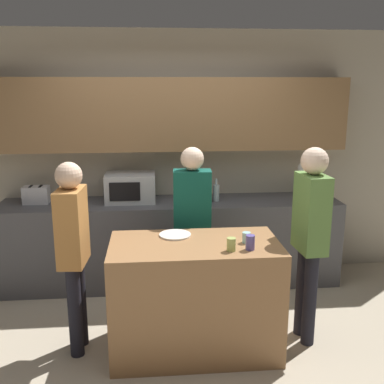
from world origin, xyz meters
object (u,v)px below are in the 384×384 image
plate_on_island (175,235)px  cup_2 (250,242)px  microwave (130,187)px  bottle_2 (216,193)px  toaster (36,195)px  cup_1 (246,237)px  person_center (73,243)px  person_left (310,229)px  cup_0 (231,244)px  person_right (192,218)px  bottle_0 (198,193)px  potted_plant (303,180)px  bottle_1 (207,192)px

plate_on_island → cup_2: bearing=-34.0°
microwave → plate_on_island: (0.41, -1.18, -0.14)m
microwave → bottle_2: size_ratio=2.15×
toaster → cup_1: toaster is taller
bottle_2 → person_center: (-1.30, -1.21, -0.08)m
plate_on_island → person_left: size_ratio=0.16×
cup_0 → person_center: 1.23m
cup_0 → person_center: (-1.20, 0.27, -0.05)m
microwave → toaster: size_ratio=2.00×
bottle_2 → cup_0: size_ratio=2.39×
plate_on_island → person_left: 1.10m
person_center → person_right: (0.98, 0.55, 0.02)m
bottle_2 → cup_2: size_ratio=2.13×
cup_0 → cup_1: cup_0 is taller
bottle_0 → microwave: bearing=167.9°
toaster → person_right: 1.74m
plate_on_island → person_right: size_ratio=0.16×
bottle_2 → person_center: person_center is taller
potted_plant → cup_2: size_ratio=3.47×
cup_2 → bottle_1: bearing=96.0°
bottle_0 → cup_2: size_ratio=2.55×
plate_on_island → person_left: person_left is taller
person_left → bottle_0: bearing=31.0°
person_left → person_center: 1.90m
toaster → cup_0: size_ratio=2.57×
bottle_2 → plate_on_island: bottle_2 is taller
potted_plant → bottle_0: 1.18m
bottle_2 → person_right: size_ratio=0.15×
microwave → cup_2: 1.82m
cup_0 → cup_2: (0.15, 0.01, 0.01)m
toaster → person_left: 2.80m
bottle_0 → plate_on_island: size_ratio=1.12×
bottle_0 → person_right: bearing=-101.2°
cup_1 → cup_2: (-0.00, -0.15, 0.01)m
microwave → potted_plant: size_ratio=1.32×
bottle_1 → plate_on_island: bearing=-110.8°
bottle_2 → person_center: size_ratio=0.15×
bottle_1 → microwave: bearing=170.6°
bottle_1 → cup_1: bottle_1 is taller
microwave → cup_2: size_ratio=4.57×
toaster → person_right: bearing=-25.5°
microwave → bottle_2: 0.91m
plate_on_island → person_right: 0.47m
cup_1 → cup_2: 0.15m
cup_0 → bottle_2: bearing=86.2°
toaster → bottle_2: 1.89m
potted_plant → bottle_0: size_ratio=1.36×
bottle_1 → person_right: person_right is taller
microwave → potted_plant: (1.88, 0.00, 0.05)m
toaster → cup_2: bearing=-38.7°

